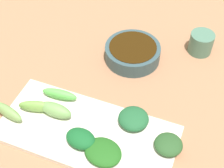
{
  "coord_description": "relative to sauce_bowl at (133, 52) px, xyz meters",
  "views": [
    {
      "loc": [
        0.44,
        0.2,
        0.61
      ],
      "look_at": [
        -0.02,
        0.02,
        0.05
      ],
      "focal_mm": 53.45,
      "sensor_mm": 36.0,
      "label": 1
    }
  ],
  "objects": [
    {
      "name": "broccoli_stalk_7",
      "position": [
        0.24,
        -0.09,
        0.01
      ],
      "size": [
        0.03,
        0.08,
        0.03
      ],
      "primitive_type": "ellipsoid",
      "rotation": [
        0.0,
        0.0,
        -0.03
      ],
      "color": "#74A259",
      "rests_on": "serving_plate"
    },
    {
      "name": "serving_plate",
      "position": [
        0.25,
        -0.01,
        -0.02
      ],
      "size": [
        0.17,
        0.37,
        0.01
      ],
      "primitive_type": "cube",
      "color": "silver",
      "rests_on": "tabletop"
    },
    {
      "name": "broccoli_stalk_2",
      "position": [
        0.28,
        -0.18,
        0.0
      ],
      "size": [
        0.04,
        0.08,
        0.03
      ],
      "primitive_type": "ellipsoid",
      "rotation": [
        0.0,
        0.0,
        -0.23
      ],
      "color": "#79A156",
      "rests_on": "serving_plate"
    },
    {
      "name": "sauce_bowl",
      "position": [
        0.0,
        0.0,
        0.0
      ],
      "size": [
        0.14,
        0.14,
        0.04
      ],
      "color": "#344C53",
      "rests_on": "tabletop"
    },
    {
      "name": "broccoli_leafy_6",
      "position": [
        0.29,
        0.04,
        0.0
      ],
      "size": [
        0.07,
        0.08,
        0.02
      ],
      "primitive_type": "ellipsoid",
      "rotation": [
        0.0,
        0.0,
        -0.17
      ],
      "color": "#225D1D",
      "rests_on": "serving_plate"
    },
    {
      "name": "broccoli_leafy_5",
      "position": [
        0.28,
        -0.01,
        0.0
      ],
      "size": [
        0.05,
        0.07,
        0.03
      ],
      "primitive_type": "ellipsoid",
      "rotation": [
        0.0,
        0.0,
        -0.13
      ],
      "color": "#175B29",
      "rests_on": "serving_plate"
    },
    {
      "name": "broccoli_stalk_3",
      "position": [
        0.24,
        -0.13,
        0.0
      ],
      "size": [
        0.04,
        0.08,
        0.03
      ],
      "primitive_type": "ellipsoid",
      "rotation": [
        0.0,
        0.0,
        0.28
      ],
      "color": "#73A248",
      "rests_on": "serving_plate"
    },
    {
      "name": "broccoli_stalk_0",
      "position": [
        0.19,
        -0.11,
        0.0
      ],
      "size": [
        0.03,
        0.08,
        0.02
      ],
      "primitive_type": "ellipsoid",
      "rotation": [
        0.0,
        0.0,
        0.1
      ],
      "color": "#5EBA4F",
      "rests_on": "serving_plate"
    },
    {
      "name": "tea_cup",
      "position": [
        -0.09,
        0.15,
        0.01
      ],
      "size": [
        0.06,
        0.06,
        0.05
      ],
      "primitive_type": "cylinder",
      "color": "#4C7561",
      "rests_on": "tabletop"
    },
    {
      "name": "broccoli_leafy_1",
      "position": [
        0.19,
        0.07,
        0.0
      ],
      "size": [
        0.06,
        0.06,
        0.03
      ],
      "primitive_type": "ellipsoid",
      "rotation": [
        0.0,
        0.0,
        -0.0
      ],
      "color": "#215B33",
      "rests_on": "serving_plate"
    },
    {
      "name": "broccoli_leafy_4",
      "position": [
        0.23,
        0.15,
        0.0
      ],
      "size": [
        0.07,
        0.07,
        0.02
      ],
      "primitive_type": "ellipsoid",
      "rotation": [
        0.0,
        0.0,
        0.28
      ],
      "color": "#294F26",
      "rests_on": "serving_plate"
    },
    {
      "name": "tabletop",
      "position": [
        0.14,
        -0.03,
        -0.03
      ],
      "size": [
        2.1,
        2.1,
        0.02
      ],
      "primitive_type": "cube",
      "color": "#A57151",
      "rests_on": "ground"
    }
  ]
}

